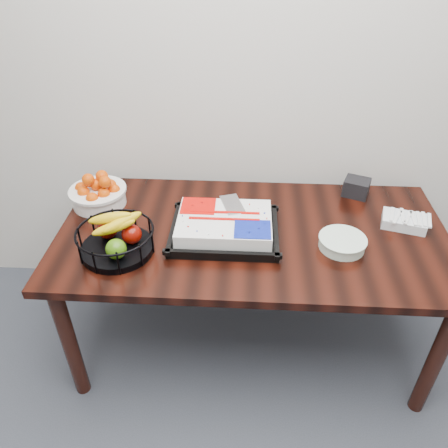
# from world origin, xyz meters

# --- Properties ---
(table) EXTENTS (1.80, 0.90, 0.75)m
(table) POSITION_xyz_m (0.00, 2.00, 0.66)
(table) COLOR black
(table) RESTS_ON ground
(cake_tray) EXTENTS (0.48, 0.39, 0.10)m
(cake_tray) POSITION_xyz_m (-0.13, 1.97, 0.80)
(cake_tray) COLOR black
(cake_tray) RESTS_ON table
(tangerine_bowl) EXTENTS (0.28, 0.28, 0.18)m
(tangerine_bowl) POSITION_xyz_m (-0.77, 2.19, 0.83)
(tangerine_bowl) COLOR white
(tangerine_bowl) RESTS_ON table
(fruit_basket) EXTENTS (0.33, 0.33, 0.18)m
(fruit_basket) POSITION_xyz_m (-0.59, 1.82, 0.82)
(fruit_basket) COLOR black
(fruit_basket) RESTS_ON table
(plate_stack) EXTENTS (0.21, 0.21, 0.05)m
(plate_stack) POSITION_xyz_m (0.39, 1.90, 0.78)
(plate_stack) COLOR white
(plate_stack) RESTS_ON table
(fork_bag) EXTENTS (0.22, 0.17, 0.06)m
(fork_bag) POSITION_xyz_m (0.71, 2.08, 0.78)
(fork_bag) COLOR silver
(fork_bag) RESTS_ON table
(napkin_box) EXTENTS (0.15, 0.14, 0.09)m
(napkin_box) POSITION_xyz_m (0.53, 2.35, 0.79)
(napkin_box) COLOR black
(napkin_box) RESTS_ON table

